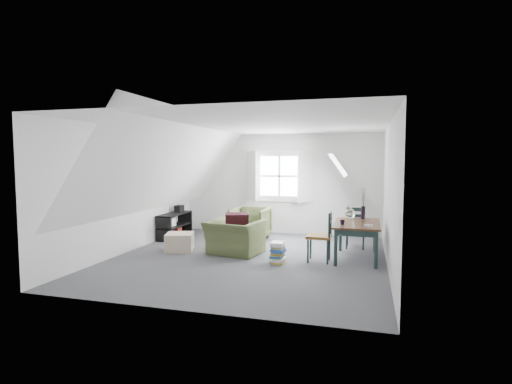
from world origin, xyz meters
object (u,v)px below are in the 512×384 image
(armchair_far, at_px, (250,239))
(ottoman, at_px, (180,242))
(media_shelf, at_px, (174,227))
(armchair_near, at_px, (235,254))
(magazine_stack, at_px, (278,253))
(dining_chair_far, at_px, (355,226))
(dining_chair_near, at_px, (321,236))
(dining_table, at_px, (357,227))

(armchair_far, bearing_deg, ottoman, -122.07)
(armchair_far, xyz_separation_m, media_shelf, (-1.82, -0.29, 0.26))
(armchair_near, height_order, magazine_stack, magazine_stack)
(magazine_stack, bearing_deg, dining_chair_far, 51.59)
(armchair_near, height_order, dining_chair_near, dining_chair_near)
(armchair_near, height_order, ottoman, ottoman)
(ottoman, height_order, media_shelf, media_shelf)
(armchair_near, bearing_deg, ottoman, 11.56)
(dining_chair_far, bearing_deg, dining_table, 111.37)
(ottoman, xyz_separation_m, dining_table, (3.51, 0.26, 0.42))
(armchair_far, distance_m, magazine_stack, 2.22)
(armchair_far, xyz_separation_m, ottoman, (-1.07, -1.49, 0.18))
(media_shelf, bearing_deg, ottoman, -61.00)
(ottoman, height_order, dining_chair_far, dining_chair_far)
(armchair_far, height_order, magazine_stack, magazine_stack)
(dining_chair_far, height_order, dining_chair_near, dining_chair_near)
(armchair_far, bearing_deg, magazine_stack, -56.97)
(armchair_near, xyz_separation_m, ottoman, (-1.18, -0.04, 0.18))
(armchair_near, distance_m, dining_chair_near, 1.78)
(dining_table, xyz_separation_m, magazine_stack, (-1.35, -0.70, -0.41))
(armchair_far, bearing_deg, media_shelf, -167.36)
(ottoman, xyz_separation_m, dining_chair_near, (2.89, -0.11, 0.30))
(dining_chair_near, xyz_separation_m, media_shelf, (-3.63, 1.31, -0.21))
(dining_chair_near, bearing_deg, magazine_stack, -77.26)
(armchair_near, distance_m, dining_table, 2.42)
(ottoman, height_order, dining_chair_near, dining_chair_near)
(dining_table, distance_m, dining_chair_near, 0.73)
(dining_table, bearing_deg, media_shelf, 165.86)
(dining_table, bearing_deg, dining_chair_near, -150.96)
(media_shelf, bearing_deg, armchair_far, 6.09)
(armchair_near, xyz_separation_m, dining_chair_near, (1.71, -0.14, 0.48))
(dining_table, distance_m, dining_chair_far, 0.95)
(armchair_near, relative_size, dining_table, 0.74)
(media_shelf, bearing_deg, armchair_near, -34.05)
(ottoman, relative_size, magazine_stack, 1.41)
(dining_chair_near, bearing_deg, armchair_near, -106.65)
(armchair_far, height_order, dining_table, dining_table)
(dining_table, relative_size, media_shelf, 1.20)
(dining_chair_far, distance_m, magazine_stack, 2.11)
(dining_chair_far, distance_m, media_shelf, 4.21)
(ottoman, bearing_deg, magazine_stack, -11.60)
(dining_chair_near, xyz_separation_m, magazine_stack, (-0.73, -0.33, -0.29))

